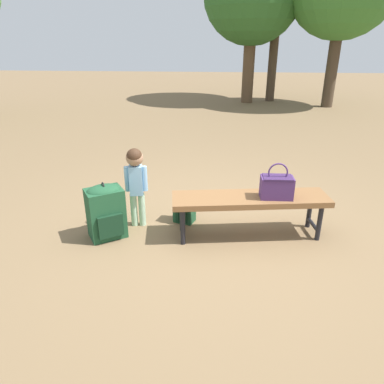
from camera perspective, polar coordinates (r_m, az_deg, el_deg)
ground_plane at (r=4.00m, az=3.54°, el=-5.56°), size 40.00×40.00×0.00m
park_bench at (r=3.71m, az=9.29°, el=-1.49°), size 1.64×0.62×0.45m
handbag at (r=3.66m, az=13.39°, el=0.94°), size 0.32×0.19×0.37m
child_standing at (r=3.84m, az=-8.99°, el=2.63°), size 0.24×0.18×0.89m
backpack_large at (r=3.79m, az=-13.63°, el=-2.82°), size 0.45×0.42×0.61m
backpack_small at (r=4.03m, az=-1.21°, el=-2.35°), size 0.26×0.23×0.37m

